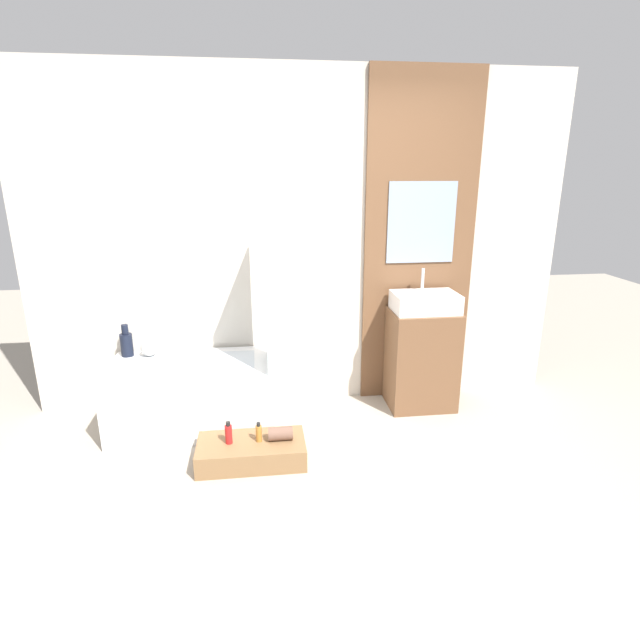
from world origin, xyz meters
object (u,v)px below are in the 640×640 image
Objects in this scene: bottle_soap_secondary at (259,433)px; vase_tall_dark at (126,343)px; bottle_soap_primary at (229,434)px; sink at (425,302)px; vase_round_light at (149,348)px; bathtub at (193,394)px; wooden_step_bench at (251,451)px.

vase_tall_dark is at bearing 140.94° from bottle_soap_secondary.
bottle_soap_secondary is (0.20, -0.00, -0.01)m from bottle_soap_primary.
sink is 1.62m from bottle_soap_secondary.
bottle_soap_secondary is (0.81, -0.78, -0.35)m from vase_round_light.
bottle_soap_primary is (0.29, -0.57, -0.03)m from bathtub.
vase_tall_dark reaches higher than bottle_soap_secondary.
vase_tall_dark is 1.32m from bottle_soap_secondary.
bottle_soap_secondary is at bearing -152.92° from sink.
bottle_soap_primary is 0.20m from bottle_soap_secondary.
vase_tall_dark is 1.18m from bottle_soap_primary.
sink reaches higher than bottle_soap_primary.
wooden_step_bench is at bearing -153.83° from sink.
vase_round_light is at bearing -6.66° from vase_tall_dark.
vase_tall_dark is at bearing 134.63° from bottle_soap_primary.
bottle_soap_secondary is at bearing -49.62° from bathtub.
sink is (1.80, 0.11, 0.63)m from bathtub.
vase_round_light is 0.85× the size of bottle_soap_primary.
vase_tall_dark is 0.17m from vase_round_light.
wooden_step_bench is at bearing 0.00° from bottle_soap_primary.
bathtub is 0.65m from vase_tall_dark.
sink is at bearing 27.08° from bottle_soap_secondary.
sink reaches higher than bottle_soap_secondary.
vase_round_light is (-0.33, 0.21, 0.31)m from bathtub.
bathtub is at bearing -24.69° from vase_tall_dark.
bathtub is at bearing 130.38° from bottle_soap_secondary.
wooden_step_bench is at bearing -52.89° from bathtub.
vase_round_light is at bearing 177.20° from sink.
sink is 1.78m from bottle_soap_primary.
wooden_step_bench is at bearing -40.63° from vase_tall_dark.
bottle_soap_secondary is at bearing -0.00° from wooden_step_bench.
vase_tall_dark is 1.62× the size of bottle_soap_primary.
sink is at bearing -2.80° from vase_round_light.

